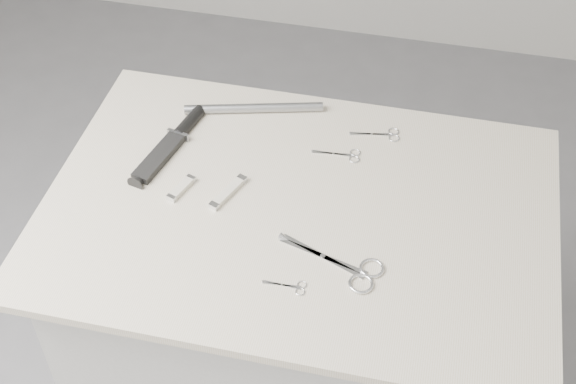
% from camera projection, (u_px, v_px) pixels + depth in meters
% --- Properties ---
extents(plinth, '(0.90, 0.60, 0.90)m').
position_uv_depth(plinth, '(297.00, 344.00, 1.90)').
color(plinth, beige).
rests_on(plinth, ground).
extents(display_board, '(1.00, 0.70, 0.02)m').
position_uv_depth(display_board, '(298.00, 211.00, 1.58)').
color(display_board, beige).
rests_on(display_board, plinth).
extents(large_shears, '(0.20, 0.11, 0.01)m').
position_uv_depth(large_shears, '(350.00, 269.00, 1.46)').
color(large_shears, silver).
rests_on(large_shears, display_board).
extents(embroidery_scissors_a, '(0.10, 0.04, 0.00)m').
position_uv_depth(embroidery_scissors_a, '(344.00, 155.00, 1.68)').
color(embroidery_scissors_a, silver).
rests_on(embroidery_scissors_a, display_board).
extents(embroidery_scissors_b, '(0.11, 0.05, 0.00)m').
position_uv_depth(embroidery_scissors_b, '(383.00, 135.00, 1.72)').
color(embroidery_scissors_b, silver).
rests_on(embroidery_scissors_b, display_board).
extents(tiny_scissors, '(0.08, 0.03, 0.00)m').
position_uv_depth(tiny_scissors, '(291.00, 286.00, 1.43)').
color(tiny_scissors, silver).
rests_on(tiny_scissors, display_board).
extents(sheathed_knife, '(0.09, 0.25, 0.03)m').
position_uv_depth(sheathed_knife, '(173.00, 141.00, 1.70)').
color(sheathed_knife, black).
rests_on(sheathed_knife, display_board).
extents(pocket_knife_a, '(0.06, 0.11, 0.01)m').
position_uv_depth(pocket_knife_a, '(228.00, 192.00, 1.59)').
color(pocket_knife_a, beige).
rests_on(pocket_knife_a, display_board).
extents(pocket_knife_b, '(0.04, 0.08, 0.01)m').
position_uv_depth(pocket_knife_b, '(181.00, 188.00, 1.60)').
color(pocket_knife_b, beige).
rests_on(pocket_knife_b, display_board).
extents(metal_rail, '(0.30, 0.10, 0.02)m').
position_uv_depth(metal_rail, '(254.00, 108.00, 1.77)').
color(metal_rail, gray).
rests_on(metal_rail, display_board).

